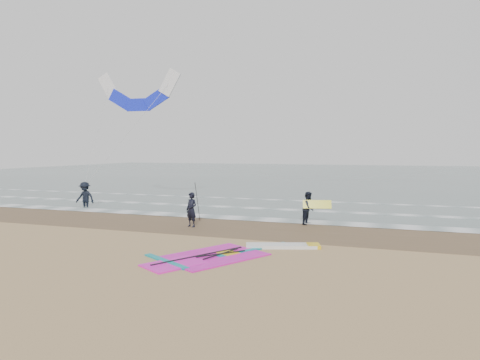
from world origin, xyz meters
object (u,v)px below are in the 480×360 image
(surf_kite, at_px, (138,95))
(person_standing, at_px, (191,210))
(person_wading, at_px, (85,192))
(person_walking, at_px, (309,208))
(windsurf_rig, at_px, (234,253))

(surf_kite, bearing_deg, person_standing, -44.41)
(person_standing, height_order, person_wading, person_wading)
(person_wading, bearing_deg, person_standing, -26.56)
(surf_kite, bearing_deg, person_wading, -129.43)
(person_walking, distance_m, person_wading, 14.03)
(windsurf_rig, height_order, person_wading, person_wading)
(person_standing, relative_size, person_wading, 0.83)
(windsurf_rig, bearing_deg, person_wading, 146.73)
(windsurf_rig, distance_m, person_standing, 5.49)
(person_walking, bearing_deg, person_wading, 98.74)
(person_walking, relative_size, person_wading, 0.82)
(person_standing, bearing_deg, person_wading, 174.76)
(windsurf_rig, height_order, surf_kite, surf_kite)
(person_wading, bearing_deg, person_walking, -9.39)
(windsurf_rig, bearing_deg, person_walking, 77.90)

